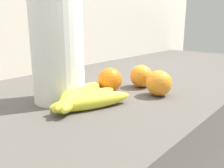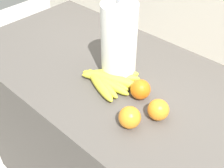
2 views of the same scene
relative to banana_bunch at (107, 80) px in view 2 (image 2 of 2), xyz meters
name	(u,v)px [view 2 (image 2 of 2)]	position (x,y,z in m)	size (l,w,h in m)	color
wall_back	(219,105)	(0.28, 0.43, -0.24)	(2.31, 0.06, 1.30)	silver
banana_bunch	(107,80)	(0.00, 0.00, 0.00)	(0.22, 0.21, 0.04)	yellow
orange_far_right	(130,117)	(0.19, -0.10, 0.02)	(0.07, 0.07, 0.07)	orange
orange_back_right	(140,89)	(0.13, 0.02, 0.02)	(0.07, 0.07, 0.07)	orange
orange_front	(158,110)	(0.23, -0.01, 0.02)	(0.07, 0.07, 0.07)	orange
paper_towel_roll	(119,42)	(-0.01, 0.07, 0.12)	(0.13, 0.13, 0.31)	white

